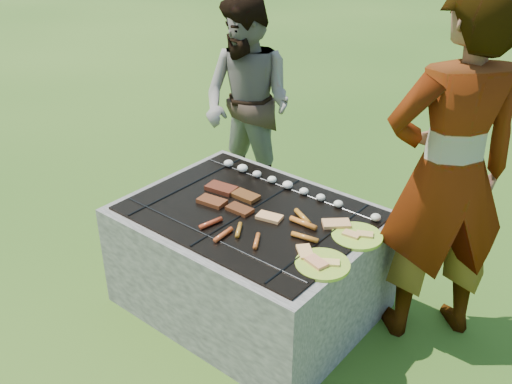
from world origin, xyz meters
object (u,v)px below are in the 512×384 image
(fire_pit, at_px, (250,262))
(cook, at_px, (448,176))
(plate_near, at_px, (322,264))
(bystander, at_px, (248,105))
(plate_far, at_px, (357,236))

(fire_pit, bearing_deg, cook, 27.92)
(fire_pit, relative_size, plate_near, 4.05)
(plate_near, xyz_separation_m, bystander, (-1.38, 1.12, 0.14))
(plate_far, xyz_separation_m, bystander, (-1.38, 0.81, 0.14))
(plate_far, bearing_deg, fire_pit, -165.76)
(fire_pit, relative_size, bystander, 0.87)
(plate_far, relative_size, cook, 0.18)
(plate_near, distance_m, cook, 0.74)
(plate_near, height_order, cook, cook)
(cook, xyz_separation_m, bystander, (-1.66, 0.51, -0.17))
(cook, distance_m, bystander, 1.75)
(cook, bearing_deg, bystander, -65.16)
(plate_far, xyz_separation_m, plate_near, (-0.00, -0.30, 0.00))
(plate_far, bearing_deg, bystander, 149.48)
(plate_far, height_order, cook, cook)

